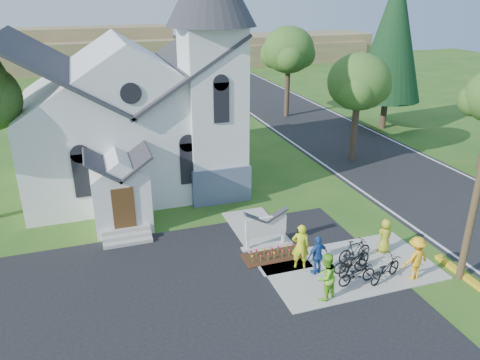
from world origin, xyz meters
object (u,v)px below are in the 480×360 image
object	(u,v)px
cyclist_1	(325,277)
bike_2	(354,261)
church_sign	(266,227)
bike_1	(351,263)
cyclist_0	(301,246)
bike_4	(385,269)
bike_3	(355,250)
cyclist_2	(318,255)
bike_0	(357,274)
cyclist_3	(416,258)
cyclist_4	(385,236)

from	to	relation	value
cyclist_1	bike_2	size ratio (longest dim) A/B	0.96
church_sign	bike_1	bearing A→B (deg)	-50.89
church_sign	bike_2	distance (m)	4.06
cyclist_0	cyclist_1	size ratio (longest dim) A/B	1.06
bike_2	bike_4	world-z (taller)	bike_2
church_sign	bike_2	xyz separation A→B (m)	(2.64, -3.04, -0.46)
cyclist_1	bike_3	world-z (taller)	cyclist_1
cyclist_0	cyclist_2	distance (m)	0.78
bike_2	cyclist_1	bearing A→B (deg)	98.72
bike_1	bike_3	distance (m)	1.01
cyclist_0	bike_4	bearing A→B (deg)	169.44
bike_0	bike_1	bearing A→B (deg)	-16.31
cyclist_3	cyclist_4	bearing A→B (deg)	-96.88
bike_1	bike_3	size ratio (longest dim) A/B	0.91
cyclist_0	cyclist_3	bearing A→B (deg)	174.90
cyclist_2	bike_4	size ratio (longest dim) A/B	0.90
cyclist_3	bike_3	xyz separation A→B (m)	(-1.54, 1.88, -0.42)
cyclist_3	church_sign	bearing A→B (deg)	-46.84
church_sign	cyclist_3	xyz separation A→B (m)	(4.67, -4.17, -0.06)
church_sign	cyclist_4	distance (m)	5.17
cyclist_0	cyclist_2	xyz separation A→B (m)	(0.47, -0.61, -0.15)
bike_2	cyclist_4	distance (m)	2.34
bike_1	cyclist_4	world-z (taller)	cyclist_4
cyclist_3	bike_1	bearing A→B (deg)	-32.07
church_sign	cyclist_1	distance (m)	4.26
cyclist_1	bike_4	xyz separation A→B (m)	(2.83, 0.30, -0.45)
cyclist_2	cyclist_4	xyz separation A→B (m)	(3.55, 0.58, -0.06)
cyclist_3	cyclist_4	xyz separation A→B (m)	(0.06, 2.11, -0.14)
bike_1	bike_4	xyz separation A→B (m)	(1.03, -0.85, 0.04)
cyclist_1	cyclist_4	world-z (taller)	cyclist_1
cyclist_4	bike_4	size ratio (longest dim) A/B	0.84
cyclist_0	bike_4	xyz separation A→B (m)	(2.80, -1.88, -0.50)
church_sign	bike_2	bearing A→B (deg)	-49.06
cyclist_2	bike_2	bearing A→B (deg)	151.17
bike_0	church_sign	bearing A→B (deg)	27.67
bike_0	bike_2	xyz separation A→B (m)	(0.32, 0.73, 0.08)
bike_1	cyclist_3	world-z (taller)	cyclist_3
bike_1	bike_2	size ratio (longest dim) A/B	0.76
church_sign	cyclist_0	world-z (taller)	cyclist_0
bike_1	cyclist_3	bearing A→B (deg)	-112.62
bike_2	cyclist_4	size ratio (longest dim) A/B	1.26
cyclist_4	cyclist_2	bearing A→B (deg)	0.53
church_sign	cyclist_0	bearing A→B (deg)	-70.47
bike_3	bike_0	bearing A→B (deg)	144.16
bike_0	cyclist_2	world-z (taller)	cyclist_2
cyclist_3	bike_4	size ratio (longest dim) A/B	0.99
cyclist_0	bike_2	size ratio (longest dim) A/B	1.01
bike_3	cyclist_4	world-z (taller)	cyclist_4
cyclist_2	bike_3	xyz separation A→B (m)	(1.94, 0.34, -0.34)
cyclist_1	bike_2	xyz separation A→B (m)	(1.95, 1.16, -0.42)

